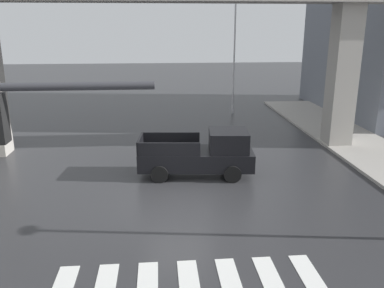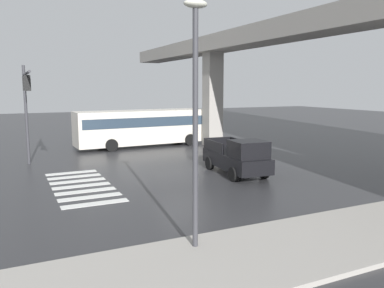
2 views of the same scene
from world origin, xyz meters
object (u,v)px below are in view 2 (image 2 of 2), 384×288
city_bus (142,126)px  traffic_signal_mast (26,95)px  pickup_truck (238,158)px  street_lamp_near_corner (195,98)px

city_bus → traffic_signal_mast: bearing=-57.5°
pickup_truck → street_lamp_near_corner: street_lamp_near_corner is taller
traffic_signal_mast → street_lamp_near_corner: 15.29m
city_bus → street_lamp_near_corner: street_lamp_near_corner is taller
pickup_truck → traffic_signal_mast: bearing=-122.8°
street_lamp_near_corner → traffic_signal_mast: bearing=-165.7°
pickup_truck → traffic_signal_mast: 12.80m
city_bus → street_lamp_near_corner: (20.48, -5.13, 2.83)m
pickup_truck → city_bus: city_bus is taller
city_bus → traffic_signal_mast: traffic_signal_mast is taller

